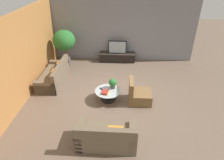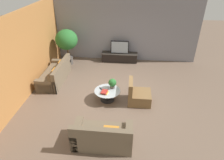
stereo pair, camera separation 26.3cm
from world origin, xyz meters
name	(u,v)px [view 2 (the right image)]	position (x,y,z in m)	size (l,w,h in m)	color
ground_plane	(115,94)	(0.00, 0.00, 0.00)	(24.00, 24.00, 0.00)	brown
back_wall_stone	(121,30)	(0.00, 3.26, 1.50)	(7.40, 0.12, 3.00)	gray
side_wall_left	(28,52)	(-3.26, 0.20, 1.50)	(0.12, 7.40, 3.00)	#B2753D
media_console	(120,57)	(-0.03, 2.94, 0.23)	(1.78, 0.50, 0.44)	black
television	(120,47)	(-0.03, 2.94, 0.75)	(0.89, 0.13, 0.64)	black
coffee_table	(107,93)	(-0.23, -0.41, 0.28)	(0.94, 0.94, 0.40)	black
couch_by_wall	(56,75)	(-2.57, 0.73, 0.28)	(0.84, 2.02, 0.84)	brown
couch_near_entry	(103,136)	(-0.10, -2.48, 0.28)	(1.62, 0.84, 0.84)	brown
armchair_wicker	(138,95)	(0.87, -0.42, 0.27)	(0.80, 0.76, 0.86)	brown
potted_palm_tall	(67,41)	(-2.49, 2.38, 1.19)	(1.03, 1.03, 1.72)	#514C47
potted_plant_tabletop	(112,83)	(-0.07, -0.23, 0.62)	(0.29, 0.29, 0.38)	#514C47
book_stack	(104,92)	(-0.31, -0.57, 0.44)	(0.27, 0.31, 0.07)	gold
remote_black	(101,89)	(-0.48, -0.33, 0.41)	(0.04, 0.16, 0.02)	black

